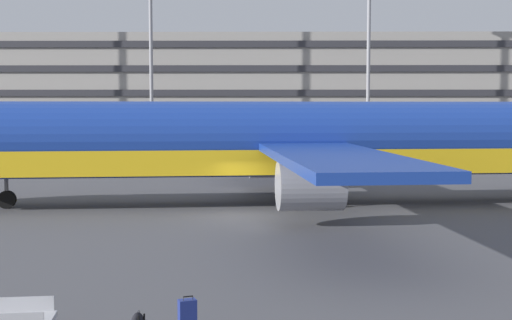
# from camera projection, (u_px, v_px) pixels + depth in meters

# --- Properties ---
(ground_plane) EXTENTS (600.00, 600.00, 0.00)m
(ground_plane) POSITION_uv_depth(u_px,v_px,m) (245.00, 216.00, 32.54)
(ground_plane) COLOR #4C4C51
(terminal_structure) EXTENTS (169.94, 21.05, 13.18)m
(terminal_structure) POSITION_uv_depth(u_px,v_px,m) (257.00, 95.00, 85.80)
(terminal_structure) COLOR gray
(terminal_structure) RESTS_ON ground_plane
(airliner) EXTENTS (42.72, 34.64, 11.23)m
(airliner) POSITION_uv_depth(u_px,v_px,m) (286.00, 143.00, 36.11)
(airliner) COLOR navy
(airliner) RESTS_ON ground_plane
(light_mast_center_left) EXTENTS (1.80, 0.50, 22.34)m
(light_mast_center_left) POSITION_uv_depth(u_px,v_px,m) (151.00, 28.00, 68.24)
(light_mast_center_left) COLOR gray
(light_mast_center_left) RESTS_ON ground_plane
(light_mast_center_right) EXTENTS (1.80, 0.50, 19.94)m
(light_mast_center_right) POSITION_uv_depth(u_px,v_px,m) (369.00, 40.00, 68.11)
(light_mast_center_right) COLOR gray
(light_mast_center_right) RESTS_ON ground_plane
(suitcase_laid_flat) EXTENTS (0.45, 0.36, 0.91)m
(suitcase_laid_flat) POSITION_uv_depth(u_px,v_px,m) (187.00, 316.00, 15.59)
(suitcase_laid_flat) COLOR navy
(suitcase_laid_flat) RESTS_ON ground_plane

